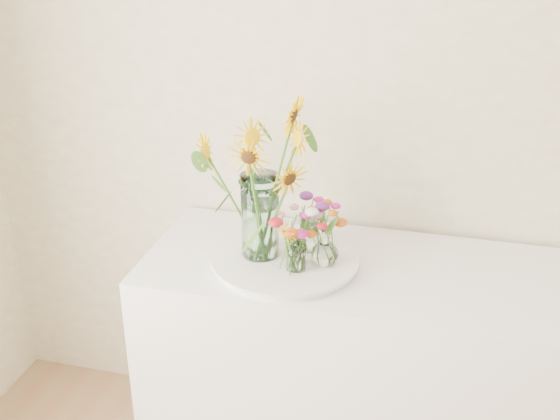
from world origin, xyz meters
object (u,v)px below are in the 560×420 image
object	(u,v)px
mason_jar	(260,216)
small_vase_a	(296,255)
small_vase_b	(325,246)
counter	(348,375)
tray	(285,261)
small_vase_c	(309,236)

from	to	relation	value
mason_jar	small_vase_a	distance (m)	0.18
small_vase_a	small_vase_b	xyz separation A→B (m)	(0.08, 0.06, 0.01)
counter	small_vase_b	bearing A→B (deg)	-148.19
tray	small_vase_c	size ratio (longest dim) A/B	4.45
small_vase_b	tray	bearing A→B (deg)	176.38
counter	small_vase_c	distance (m)	0.55
small_vase_b	counter	bearing A→B (deg)	31.81
small_vase_a	small_vase_b	bearing A→B (deg)	37.98
small_vase_b	mason_jar	bearing A→B (deg)	178.84
small_vase_a	mason_jar	bearing A→B (deg)	153.82
counter	mason_jar	distance (m)	0.69
mason_jar	small_vase_c	xyz separation A→B (m)	(0.15, 0.07, -0.09)
counter	tray	xyz separation A→B (m)	(-0.22, -0.05, 0.46)
counter	tray	world-z (taller)	tray
small_vase_a	small_vase_c	size ratio (longest dim) A/B	1.03
mason_jar	small_vase_b	size ratio (longest dim) A/B	2.23
counter	small_vase_a	size ratio (longest dim) A/B	13.00
mason_jar	small_vase_a	size ratio (longest dim) A/B	2.66
counter	tray	bearing A→B (deg)	-168.10
counter	small_vase_b	size ratio (longest dim) A/B	10.91
counter	small_vase_c	bearing A→B (deg)	171.84
tray	small_vase_c	bearing A→B (deg)	47.40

